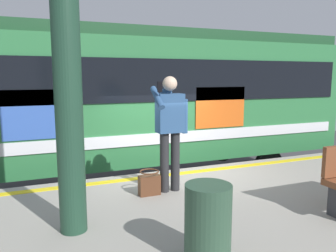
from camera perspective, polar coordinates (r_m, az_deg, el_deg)
The scene contains 10 objects.
ground_plane at distance 6.91m, azimuth 1.33°, elevation -16.27°, with size 24.94×24.94×0.00m, color #3D3D3F.
platform at distance 5.00m, azimuth 11.57°, elevation -19.53°, with size 14.73×4.22×1.12m, color #9E998E.
safety_line at distance 6.26m, azimuth 2.46°, elevation -7.99°, with size 14.43×0.16×0.01m, color yellow.
track_rail_near at distance 8.26m, azimuth -3.16°, elevation -11.45°, with size 19.15×0.08×0.16m, color slate.
track_rail_far at distance 9.56m, azimuth -5.98°, elevation -8.69°, with size 19.15×0.08×0.16m, color slate.
train_carriage at distance 8.33m, azimuth -7.93°, elevation 5.17°, with size 11.14×2.87×3.77m.
passenger at distance 5.11m, azimuth 0.30°, elevation 0.35°, with size 0.57×0.55×1.77m.
handbag at distance 5.13m, azimuth -3.19°, elevation -9.74°, with size 0.32×0.29×0.37m.
station_column at distance 3.85m, azimuth -16.69°, elevation 8.30°, with size 0.30×0.30×3.58m, color #1E3F2D.
trash_bin at distance 3.38m, azimuth 6.77°, elevation -16.01°, with size 0.45×0.45×0.76m, color #2D4C38.
Camera 1 is at (2.50, 5.76, 2.89)m, focal length 35.95 mm.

